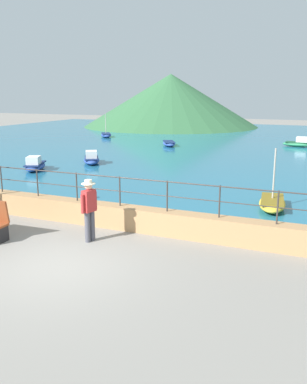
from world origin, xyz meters
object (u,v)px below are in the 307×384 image
person_walking (89,207)px  boat_1 (35,165)px  boat_5 (272,203)px  boat_6 (91,159)px  boat_0 (299,143)px  boat_4 (169,143)px  boat_2 (106,135)px

person_walking → boat_1: person_walking is taller
boat_5 → boat_6: (-10.96, 5.75, 0.06)m
boat_0 → boat_4: boat_0 is taller
boat_2 → boat_1: bearing=-72.9°
person_walking → boat_2: size_ratio=0.73×
boat_1 → boat_5: boat_5 is taller
boat_2 → boat_5: boat_2 is taller
boat_4 → person_walking: bearing=-74.5°
boat_4 → boat_5: (9.85, -15.14, 0.01)m
boat_4 → boat_5: size_ratio=1.02×
person_walking → boat_4: size_ratio=0.71×
boat_0 → boat_5: boat_5 is taller
boat_4 → boat_5: boat_5 is taller
person_walking → boat_5: boat_5 is taller
boat_0 → boat_1: same height
person_walking → boat_5: 6.77m
person_walking → boat_5: bearing=51.5°
boat_0 → boat_2: 16.90m
person_walking → boat_6: person_walking is taller
boat_0 → boat_6: 16.49m
boat_5 → boat_6: 12.38m
person_walking → boat_0: (3.54, 23.89, -0.65)m
boat_2 → boat_5: size_ratio=1.00×
person_walking → boat_0: bearing=81.6°
boat_0 → boat_1: size_ratio=0.96×
boat_4 → boat_6: (-1.12, -9.38, 0.07)m
boat_2 → boat_6: bearing=-63.4°
person_walking → boat_2: bearing=118.9°
boat_6 → boat_4: bearing=83.2°
boat_6 → boat_0: bearing=51.3°
boat_4 → boat_0: bearing=20.7°
boat_2 → boat_4: (7.70, -3.78, -0.01)m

